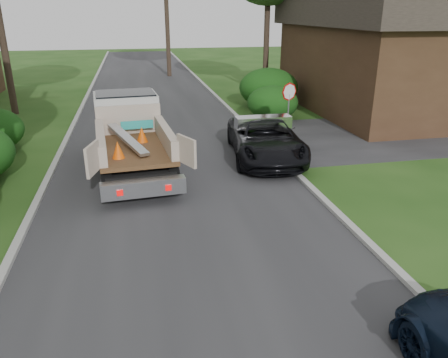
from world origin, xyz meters
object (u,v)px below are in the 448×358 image
stop_sign (289,100)px  flatbed_truck (130,129)px  house_right (395,52)px  black_pickup (265,139)px

stop_sign → flatbed_truck: (-6.55, -1.70, -0.47)m
stop_sign → house_right: 9.37m
house_right → black_pickup: house_right is taller
house_right → flatbed_truck: house_right is taller
stop_sign → house_right: bearing=32.7°
stop_sign → house_right: house_right is taller
stop_sign → flatbed_truck: stop_sign is taller
stop_sign → black_pickup: (-1.60, -2.06, -1.03)m
flatbed_truck → house_right: bearing=20.5°
house_right → black_pickup: (-9.40, -7.06, -2.41)m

